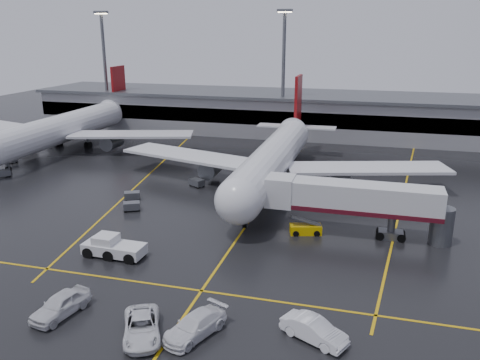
# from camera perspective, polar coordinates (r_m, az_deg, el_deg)

# --- Properties ---
(ground) EXTENTS (220.00, 220.00, 0.00)m
(ground) POSITION_cam_1_polar(r_m,az_deg,el_deg) (63.29, 2.23, -3.09)
(ground) COLOR black
(ground) RESTS_ON ground
(apron_line_centre) EXTENTS (0.25, 90.00, 0.02)m
(apron_line_centre) POSITION_cam_1_polar(r_m,az_deg,el_deg) (63.29, 2.23, -3.08)
(apron_line_centre) COLOR gold
(apron_line_centre) RESTS_ON ground
(apron_line_stop) EXTENTS (60.00, 0.25, 0.02)m
(apron_line_stop) POSITION_cam_1_polar(r_m,az_deg,el_deg) (44.05, -4.47, -12.61)
(apron_line_stop) COLOR gold
(apron_line_stop) RESTS_ON ground
(apron_line_left) EXTENTS (9.99, 69.35, 0.02)m
(apron_line_left) POSITION_cam_1_polar(r_m,az_deg,el_deg) (78.71, -10.39, 0.70)
(apron_line_left) COLOR gold
(apron_line_left) RESTS_ON ground
(apron_line_right) EXTENTS (7.57, 69.64, 0.02)m
(apron_line_right) POSITION_cam_1_polar(r_m,az_deg,el_deg) (71.48, 18.32, -1.58)
(apron_line_right) COLOR gold
(apron_line_right) RESTS_ON ground
(terminal) EXTENTS (122.00, 19.00, 8.60)m
(terminal) POSITION_cam_1_polar(r_m,az_deg,el_deg) (108.10, 8.10, 7.58)
(terminal) COLOR gray
(terminal) RESTS_ON ground
(light_mast_left) EXTENTS (3.00, 1.20, 25.45)m
(light_mast_left) POSITION_cam_1_polar(r_m,az_deg,el_deg) (115.92, -15.32, 12.84)
(light_mast_left) COLOR #595B60
(light_mast_left) RESTS_ON ground
(light_mast_mid) EXTENTS (3.00, 1.20, 25.45)m
(light_mast_mid) POSITION_cam_1_polar(r_m,az_deg,el_deg) (101.85, 5.04, 12.87)
(light_mast_mid) COLOR #595B60
(light_mast_mid) RESTS_ON ground
(main_airliner) EXTENTS (48.80, 45.60, 14.10)m
(main_airliner) POSITION_cam_1_polar(r_m,az_deg,el_deg) (71.12, 4.05, 2.70)
(main_airliner) COLOR silver
(main_airliner) RESTS_ON ground
(second_airliner) EXTENTS (48.80, 45.60, 14.10)m
(second_airliner) POSITION_cam_1_polar(r_m,az_deg,el_deg) (98.52, -19.26, 5.82)
(second_airliner) COLOR silver
(second_airliner) RESTS_ON ground
(jet_bridge) EXTENTS (19.90, 3.40, 6.05)m
(jet_bridge) POSITION_cam_1_polar(r_m,az_deg,el_deg) (54.92, 12.98, -2.37)
(jet_bridge) COLOR silver
(jet_bridge) RESTS_ON ground
(pushback_tractor) EXTENTS (6.27, 2.84, 2.21)m
(pushback_tractor) POSITION_cam_1_polar(r_m,az_deg,el_deg) (51.33, -14.47, -7.55)
(pushback_tractor) COLOR silver
(pushback_tractor) RESTS_ON ground
(belt_loader) EXTENTS (3.72, 2.38, 2.19)m
(belt_loader) POSITION_cam_1_polar(r_m,az_deg,el_deg) (55.43, 7.57, -5.64)
(belt_loader) COLOR #D8AA06
(belt_loader) RESTS_ON ground
(service_van_a) EXTENTS (4.79, 6.20, 1.56)m
(service_van_a) POSITION_cam_1_polar(r_m,az_deg,el_deg) (38.57, -11.26, -16.29)
(service_van_a) COLOR silver
(service_van_a) RESTS_ON ground
(service_van_b) EXTENTS (4.26, 6.02, 1.62)m
(service_van_b) POSITION_cam_1_polar(r_m,az_deg,el_deg) (38.13, -5.21, -16.38)
(service_van_b) COLOR white
(service_van_b) RESTS_ON ground
(service_van_c) EXTENTS (5.32, 3.81, 1.67)m
(service_van_c) POSITION_cam_1_polar(r_m,az_deg,el_deg) (37.88, 8.52, -16.72)
(service_van_c) COLOR white
(service_van_c) RESTS_ON ground
(service_van_d) EXTENTS (3.10, 5.58, 1.80)m
(service_van_d) POSITION_cam_1_polar(r_m,az_deg,el_deg) (42.69, -20.00, -13.36)
(service_van_d) COLOR silver
(service_van_d) RESTS_ON ground
(baggage_cart_a) EXTENTS (2.37, 2.07, 1.12)m
(baggage_cart_a) POSITION_cam_1_polar(r_m,az_deg,el_deg) (63.18, -12.38, -2.93)
(baggage_cart_a) COLOR #595B60
(baggage_cart_a) RESTS_ON ground
(baggage_cart_b) EXTENTS (2.36, 2.03, 1.12)m
(baggage_cart_b) POSITION_cam_1_polar(r_m,az_deg,el_deg) (67.08, -12.34, -1.74)
(baggage_cart_b) COLOR #595B60
(baggage_cart_b) RESTS_ON ground
(baggage_cart_c) EXTENTS (2.38, 2.11, 1.12)m
(baggage_cart_c) POSITION_cam_1_polar(r_m,az_deg,el_deg) (71.30, -4.98, -0.28)
(baggage_cart_c) COLOR #595B60
(baggage_cart_c) RESTS_ON ground
(baggage_cart_d) EXTENTS (2.31, 1.87, 1.12)m
(baggage_cart_d) POSITION_cam_1_polar(r_m,az_deg,el_deg) (92.37, -24.92, 2.20)
(baggage_cart_d) COLOR #595B60
(baggage_cart_d) RESTS_ON ground
(baggage_cart_e) EXTENTS (2.34, 2.33, 1.12)m
(baggage_cart_e) POSITION_cam_1_polar(r_m,az_deg,el_deg) (83.96, -25.61, 0.74)
(baggage_cart_e) COLOR #595B60
(baggage_cart_e) RESTS_ON ground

